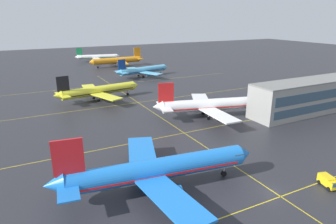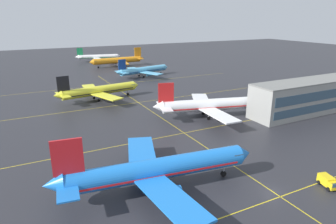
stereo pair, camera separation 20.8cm
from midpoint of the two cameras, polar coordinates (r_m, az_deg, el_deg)
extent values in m
plane|color=#28282D|center=(62.70, 19.21, -14.07)|extent=(600.00, 600.00, 0.00)
cylinder|color=blue|center=(57.93, -1.63, -10.70)|extent=(34.89, 8.37, 4.11)
cone|color=blue|center=(65.62, 14.22, -7.69)|extent=(3.29, 4.35, 4.03)
cone|color=blue|center=(55.56, -21.11, -12.84)|extent=(3.92, 4.31, 3.91)
cube|color=red|center=(53.35, -18.63, -8.21)|extent=(5.21, 1.03, 6.50)
cube|color=blue|center=(52.68, -18.58, -14.33)|extent=(4.13, 6.02, 0.26)
cube|color=blue|center=(58.33, -18.85, -11.04)|extent=(4.13, 6.02, 0.26)
cube|color=blue|center=(50.54, 0.62, -16.24)|extent=(7.00, 16.66, 0.43)
cube|color=blue|center=(65.83, -5.10, -7.71)|extent=(10.63, 17.19, 0.43)
cylinder|color=blue|center=(54.49, 0.57, -15.22)|extent=(3.93, 2.71, 2.27)
cylinder|color=blue|center=(63.70, -3.06, -10.01)|extent=(3.93, 2.71, 2.27)
cube|color=#385166|center=(64.08, 12.39, -7.60)|extent=(2.40, 4.00, 0.76)
cube|color=red|center=(58.18, -1.62, -11.14)|extent=(32.15, 8.06, 0.39)
cylinder|color=#99999E|center=(64.48, 10.54, -10.54)|extent=(0.30, 0.30, 1.79)
cylinder|color=black|center=(65.05, 10.48, -11.46)|extent=(1.24, 0.63, 1.19)
cylinder|color=#99999E|center=(56.41, -2.82, -14.70)|extent=(0.30, 0.30, 1.79)
cylinder|color=black|center=(57.05, -2.80, -15.71)|extent=(1.24, 0.63, 1.19)
cylinder|color=#99999E|center=(61.04, -4.44, -12.00)|extent=(0.30, 0.30, 1.79)
cylinder|color=black|center=(61.64, -4.41, -12.96)|extent=(1.24, 0.63, 1.19)
cylinder|color=white|center=(99.61, 8.35, 1.41)|extent=(33.08, 12.44, 3.94)
cone|color=white|center=(107.07, 17.41, 1.93)|extent=(3.61, 4.43, 3.86)
cone|color=white|center=(94.81, -2.05, 1.01)|extent=(4.18, 4.48, 3.75)
cube|color=red|center=(94.11, -0.46, 3.71)|extent=(4.91, 1.66, 6.22)
cube|color=white|center=(92.29, -0.37, 0.54)|extent=(4.61, 6.07, 0.25)
cube|color=white|center=(98.13, -1.12, 1.60)|extent=(4.61, 6.07, 0.25)
cube|color=white|center=(91.59, 9.62, -0.53)|extent=(6.22, 15.83, 0.41)
cube|color=white|center=(107.43, 6.20, 2.36)|extent=(11.88, 16.31, 0.41)
cylinder|color=#4C4C51|center=(95.47, 9.53, -0.62)|extent=(3.97, 3.02, 2.18)
cylinder|color=#4C4C51|center=(105.09, 7.40, 1.20)|extent=(3.97, 3.02, 2.18)
cube|color=#385166|center=(105.79, 16.30, 2.16)|extent=(2.75, 3.99, 0.73)
cube|color=red|center=(99.75, 8.34, 1.14)|extent=(30.53, 11.78, 0.37)
cylinder|color=#99999E|center=(105.68, 15.17, 0.48)|extent=(0.29, 0.29, 1.71)
cylinder|color=black|center=(106.02, 15.12, -0.10)|extent=(1.22, 0.75, 1.14)
cylinder|color=#99999E|center=(97.25, 7.68, -0.54)|extent=(0.29, 0.29, 1.71)
cylinder|color=black|center=(97.62, 7.66, -1.18)|extent=(1.22, 0.75, 1.14)
cylinder|color=#99999E|center=(102.09, 6.68, 0.39)|extent=(0.29, 0.29, 1.71)
cylinder|color=black|center=(102.44, 6.65, -0.22)|extent=(1.22, 0.75, 1.14)
cylinder|color=yellow|center=(122.43, -12.91, 4.05)|extent=(30.46, 7.93, 3.59)
cone|color=yellow|center=(129.37, -6.22, 5.13)|extent=(2.94, 3.84, 3.52)
cone|color=yellow|center=(117.23, -20.41, 2.96)|extent=(3.49, 3.82, 3.41)
cube|color=black|center=(116.95, -19.46, 5.08)|extent=(4.54, 0.99, 5.67)
cube|color=yellow|center=(115.07, -19.07, 2.84)|extent=(3.71, 5.30, 0.23)
cube|color=yellow|center=(120.39, -19.87, 3.39)|extent=(3.71, 5.30, 0.23)
cube|color=yellow|center=(115.03, -11.74, 2.96)|extent=(9.54, 15.01, 0.38)
cube|color=yellow|center=(129.52, -14.68, 4.41)|extent=(5.82, 14.47, 0.38)
cylinder|color=black|center=(118.54, -11.83, 2.78)|extent=(3.47, 2.43, 1.99)
cylinder|color=black|center=(127.36, -13.64, 3.69)|extent=(3.47, 2.43, 1.99)
cube|color=#385166|center=(128.23, -7.08, 5.22)|extent=(2.16, 3.52, 0.66)
cube|color=black|center=(122.54, -12.89, 3.85)|extent=(28.07, 7.62, 0.34)
cylinder|color=#99999E|center=(128.02, -7.77, 3.87)|extent=(0.26, 0.26, 1.56)
cylinder|color=black|center=(128.27, -7.75, 3.42)|extent=(1.09, 0.57, 1.04)
cylinder|color=#99999E|center=(120.10, -13.20, 2.62)|extent=(0.26, 0.26, 1.56)
cylinder|color=black|center=(120.36, -13.16, 2.15)|extent=(1.09, 0.57, 1.04)
cylinder|color=#99999E|center=(124.53, -14.08, 3.10)|extent=(0.26, 0.26, 1.56)
cylinder|color=black|center=(124.79, -14.04, 2.63)|extent=(1.09, 0.57, 1.04)
cylinder|color=#5BB7E5|center=(167.12, -4.73, 8.00)|extent=(29.06, 9.36, 3.44)
cone|color=#5BB7E5|center=(176.32, -0.50, 8.57)|extent=(3.00, 3.79, 3.37)
cone|color=#5BB7E5|center=(158.74, -9.51, 7.42)|extent=(3.51, 3.80, 3.27)
cube|color=navy|center=(159.26, -8.84, 8.91)|extent=(4.32, 1.22, 5.43)
cube|color=#5BB7E5|center=(157.37, -8.41, 7.39)|extent=(3.81, 5.21, 0.22)
cube|color=#5BB7E5|center=(161.99, -9.41, 7.64)|extent=(3.81, 5.21, 0.22)
cube|color=#5BB7E5|center=(160.50, -3.42, 7.42)|extent=(9.81, 14.32, 0.36)
cube|color=#5BB7E5|center=(173.05, -6.44, 8.10)|extent=(4.72, 13.59, 0.36)
cylinder|color=#5BB7E5|center=(163.73, -3.72, 7.20)|extent=(3.40, 2.50, 1.90)
cylinder|color=#5BB7E5|center=(171.37, -5.57, 7.63)|extent=(3.40, 2.50, 1.90)
cube|color=#385166|center=(174.97, -1.04, 8.66)|extent=(2.25, 3.43, 0.63)
cube|color=navy|center=(167.20, -4.73, 7.85)|extent=(26.80, 8.91, 0.33)
cylinder|color=#99999E|center=(174.32, -1.50, 7.72)|extent=(0.25, 0.25, 1.49)
cylinder|color=black|center=(174.50, -1.50, 7.40)|extent=(1.06, 0.60, 1.00)
cylinder|color=#99999E|center=(164.60, -4.77, 7.06)|extent=(0.25, 0.25, 1.49)
cylinder|color=black|center=(164.79, -4.76, 6.72)|extent=(1.06, 0.60, 1.00)
cylinder|color=#99999E|center=(168.44, -5.68, 7.28)|extent=(0.25, 0.25, 1.49)
cylinder|color=black|center=(168.63, -5.67, 6.95)|extent=(1.06, 0.60, 1.00)
cylinder|color=orange|center=(203.60, -9.78, 9.67)|extent=(32.02, 4.96, 3.79)
cone|color=orange|center=(198.55, -14.52, 9.17)|extent=(2.73, 3.81, 3.71)
cone|color=orange|center=(210.03, -5.22, 10.21)|extent=(3.32, 3.71, 3.60)
cube|color=orange|center=(208.47, -5.91, 11.32)|extent=(4.79, 0.54, 5.98)
cube|color=orange|center=(211.91, -6.08, 10.25)|extent=(3.38, 5.30, 0.24)
cube|color=orange|center=(206.48, -5.41, 10.07)|extent=(3.38, 5.30, 0.24)
cube|color=orange|center=(211.93, -10.31, 9.80)|extent=(8.67, 15.77, 0.40)
cube|color=orange|center=(196.15, -8.64, 9.25)|extent=(7.67, 15.62, 0.40)
cylinder|color=#333338|center=(208.65, -10.30, 9.31)|extent=(3.46, 2.22, 2.09)
cylinder|color=#333338|center=(198.98, -9.29, 8.96)|extent=(3.46, 2.22, 2.09)
cube|color=#385166|center=(199.06, -13.89, 9.39)|extent=(1.92, 3.55, 0.70)
cube|color=orange|center=(203.67, -9.77, 9.54)|extent=(29.47, 4.91, 0.36)
cylinder|color=#99999E|center=(200.03, -13.27, 8.61)|extent=(0.28, 0.28, 1.64)
cylinder|color=black|center=(200.20, -13.25, 8.30)|extent=(1.11, 0.49, 1.10)
cylinder|color=#99999E|center=(207.03, -9.47, 9.14)|extent=(0.28, 0.28, 1.64)
cylinder|color=black|center=(207.20, -9.45, 8.84)|extent=(1.11, 0.49, 1.10)
cylinder|color=#99999E|center=(202.22, -8.95, 8.96)|extent=(0.28, 0.28, 1.64)
cylinder|color=black|center=(202.39, -8.94, 8.65)|extent=(1.11, 0.49, 1.10)
cylinder|color=white|center=(229.03, -13.21, 10.21)|extent=(27.62, 9.11, 3.27)
cone|color=white|center=(229.96, -9.44, 10.46)|extent=(2.87, 3.61, 3.21)
cone|color=white|center=(229.03, -17.05, 9.99)|extent=(3.36, 3.63, 3.11)
cube|color=#197F47|center=(228.54, -16.57, 10.96)|extent=(4.10, 1.19, 5.17)
cube|color=white|center=(226.41, -16.61, 9.95)|extent=(3.65, 4.96, 0.21)
cube|color=white|center=(231.54, -16.58, 10.11)|extent=(3.65, 4.96, 0.21)
cube|color=white|center=(221.81, -13.35, 9.83)|extent=(4.56, 12.95, 0.34)
cube|color=white|center=(236.33, -13.48, 10.29)|extent=(9.41, 13.61, 0.34)
cylinder|color=#2D9956|center=(224.81, -13.09, 9.66)|extent=(3.25, 2.39, 1.81)
cylinder|color=#2D9956|center=(233.68, -13.18, 9.95)|extent=(3.25, 2.39, 1.81)
cube|color=#385166|center=(229.72, -9.95, 10.55)|extent=(2.16, 3.27, 0.60)
cube|color=#197F47|center=(229.08, -13.20, 10.11)|extent=(25.47, 8.66, 0.31)
cylinder|color=#99999E|center=(229.91, -10.35, 9.88)|extent=(0.24, 0.24, 1.42)
cylinder|color=black|center=(230.04, -10.33, 9.65)|extent=(1.01, 0.58, 0.95)
cylinder|color=#99999E|center=(227.04, -13.59, 9.58)|extent=(0.24, 0.24, 1.42)
cylinder|color=black|center=(227.17, -13.57, 9.35)|extent=(1.01, 0.58, 0.95)
cylinder|color=#99999E|center=(231.47, -13.62, 9.73)|extent=(0.24, 0.24, 1.42)
cylinder|color=black|center=(231.60, -13.61, 9.50)|extent=(1.01, 0.58, 0.95)
cube|color=yellow|center=(61.60, 20.58, -14.85)|extent=(135.38, 0.20, 0.01)
cube|color=yellow|center=(86.37, 3.04, -4.01)|extent=(135.38, 0.20, 0.01)
cube|color=yellow|center=(116.99, -5.79, 1.82)|extent=(135.38, 0.20, 0.01)
cube|color=yellow|center=(149.91, -10.87, 5.15)|extent=(135.38, 0.20, 0.01)
cube|color=yellow|center=(101.26, -2.04, -0.66)|extent=(0.20, 157.46, 0.01)
cube|color=yellow|center=(68.23, 27.87, -11.31)|extent=(2.58, 3.38, 1.70)
cube|color=yellow|center=(67.06, 28.93, -12.14)|extent=(2.07, 1.70, 1.40)
cube|color=#385166|center=(66.59, 29.26, -12.07)|extent=(1.64, 0.74, 0.70)
cylinder|color=black|center=(66.83, 28.18, -12.81)|extent=(0.47, 0.84, 0.80)
cylinder|color=black|center=(68.49, 26.77, -11.83)|extent=(0.47, 0.84, 0.80)
cylinder|color=black|center=(69.65, 28.00, -11.53)|extent=(0.47, 0.84, 0.80)
cube|color=gray|center=(121.59, 27.97, 3.06)|extent=(64.96, 10.58, 10.88)
cube|color=slate|center=(120.47, 28.36, 5.68)|extent=(64.96, 10.58, 0.50)
camera|label=1|loc=(0.10, -90.07, -0.02)|focal=31.98mm
camera|label=2|loc=(0.10, 89.93, 0.02)|focal=31.98mm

